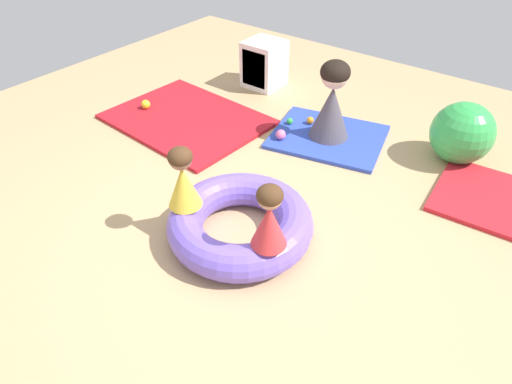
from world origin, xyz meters
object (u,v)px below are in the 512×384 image
object	(u,v)px
inflatable_cushion	(240,223)
child_in_yellow	(183,178)
play_ball_yellow	(146,104)
play_ball_pink	(281,135)
exercise_ball_large	(462,133)
storage_cube	(263,64)
adult_seated	(332,101)
play_ball_green	(290,121)
play_ball_orange	(310,120)
play_ball_teal	(332,115)
child_in_red	(269,217)

from	to	relation	value
inflatable_cushion	child_in_yellow	bearing A→B (deg)	-150.94
play_ball_yellow	play_ball_pink	size ratio (longest dim) A/B	0.98
exercise_ball_large	storage_cube	world-z (taller)	exercise_ball_large
adult_seated	play_ball_pink	size ratio (longest dim) A/B	7.73
inflatable_cushion	play_ball_green	bearing A→B (deg)	111.57
exercise_ball_large	child_in_yellow	bearing A→B (deg)	-120.05
play_ball_orange	storage_cube	size ratio (longest dim) A/B	0.14
child_in_yellow	adult_seated	xyz separation A→B (m)	(0.16, 1.90, -0.09)
play_ball_pink	play_ball_teal	size ratio (longest dim) A/B	1.00
play_ball_green	play_ball_orange	bearing A→B (deg)	39.13
child_in_red	play_ball_orange	bearing A→B (deg)	30.43
play_ball_yellow	play_ball_green	size ratio (longest dim) A/B	1.52
inflatable_cushion	play_ball_green	world-z (taller)	inflatable_cushion
play_ball_green	child_in_yellow	bearing A→B (deg)	-81.18
adult_seated	play_ball_teal	xyz separation A→B (m)	(-0.14, 0.31, -0.34)
inflatable_cushion	play_ball_teal	bearing A→B (deg)	99.71
inflatable_cushion	exercise_ball_large	world-z (taller)	exercise_ball_large
play_ball_teal	exercise_ball_large	bearing A→B (deg)	4.52
adult_seated	exercise_ball_large	world-z (taller)	adult_seated
play_ball_teal	exercise_ball_large	distance (m)	1.34
child_in_red	play_ball_pink	distance (m)	1.82
child_in_yellow	play_ball_green	distance (m)	1.93
adult_seated	inflatable_cushion	bearing A→B (deg)	43.23
play_ball_orange	play_ball_pink	bearing A→B (deg)	-98.66
inflatable_cushion	child_in_red	world-z (taller)	child_in_red
play_ball_orange	adult_seated	bearing A→B (deg)	-18.15
storage_cube	play_ball_orange	bearing A→B (deg)	-27.05
child_in_red	exercise_ball_large	xyz separation A→B (m)	(0.59, 2.28, -0.22)
play_ball_teal	storage_cube	size ratio (longest dim) A/B	0.19
inflatable_cushion	play_ball_green	size ratio (longest dim) A/B	16.73
play_ball_teal	play_ball_green	bearing A→B (deg)	-130.75
inflatable_cushion	child_in_yellow	xyz separation A→B (m)	(-0.37, -0.20, 0.38)
child_in_yellow	exercise_ball_large	distance (m)	2.69
child_in_red	play_ball_orange	size ratio (longest dim) A/B	6.24
play_ball_green	storage_cube	size ratio (longest dim) A/B	0.12
play_ball_pink	play_ball_teal	bearing A→B (deg)	72.96
child_in_yellow	play_ball_teal	xyz separation A→B (m)	(0.02, 2.22, -0.43)
adult_seated	play_ball_yellow	bearing A→B (deg)	-32.50
child_in_red	play_ball_green	bearing A→B (deg)	36.28
play_ball_yellow	exercise_ball_large	size ratio (longest dim) A/B	0.17
child_in_yellow	play_ball_yellow	world-z (taller)	child_in_yellow
play_ball_yellow	play_ball_pink	world-z (taller)	play_ball_pink
play_ball_teal	inflatable_cushion	bearing A→B (deg)	-80.29
child_in_red	inflatable_cushion	bearing A→B (deg)	73.95
play_ball_yellow	play_ball_teal	size ratio (longest dim) A/B	0.99
child_in_yellow	adult_seated	bearing A→B (deg)	169.47
inflatable_cushion	storage_cube	size ratio (longest dim) A/B	2.02
child_in_red	play_ball_green	size ratio (longest dim) A/B	7.29
storage_cube	play_ball_teal	bearing A→B (deg)	-14.76
adult_seated	storage_cube	bearing A→B (deg)	-78.75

